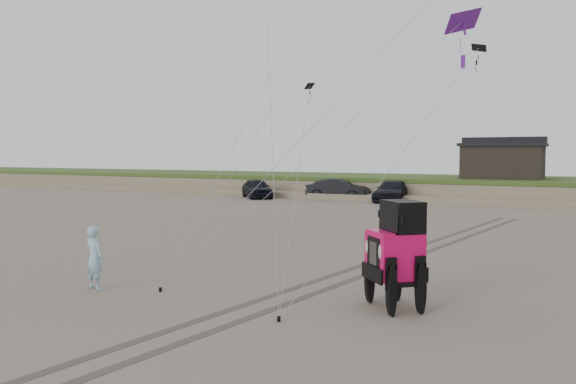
% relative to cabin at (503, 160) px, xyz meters
% --- Properties ---
extents(ground, '(160.00, 160.00, 0.00)m').
position_rel_cabin_xyz_m(ground, '(-2.00, -37.00, -3.24)').
color(ground, '#6B6054').
rests_on(ground, ground).
extents(dune_ridge, '(160.00, 14.25, 1.73)m').
position_rel_cabin_xyz_m(dune_ridge, '(-2.00, 0.50, -2.42)').
color(dune_ridge, '#7A6B54').
rests_on(dune_ridge, ground).
extents(cabin, '(6.40, 5.40, 3.35)m').
position_rel_cabin_xyz_m(cabin, '(0.00, 0.00, 0.00)').
color(cabin, black).
rests_on(cabin, dune_ridge).
extents(truck_a, '(4.70, 4.81, 1.63)m').
position_rel_cabin_xyz_m(truck_a, '(-18.60, -7.88, -2.42)').
color(truck_a, black).
rests_on(truck_a, ground).
extents(truck_b, '(5.23, 2.26, 1.67)m').
position_rel_cabin_xyz_m(truck_b, '(-11.91, -6.15, -2.40)').
color(truck_b, black).
rests_on(truck_b, ground).
extents(truck_c, '(2.79, 5.76, 1.62)m').
position_rel_cabin_xyz_m(truck_c, '(-7.39, -6.00, -2.43)').
color(truck_c, black).
rests_on(truck_c, ground).
extents(jeep, '(5.70, 5.57, 2.08)m').
position_rel_cabin_xyz_m(jeep, '(1.82, -35.52, -2.20)').
color(jeep, '#DE0B56').
rests_on(jeep, ground).
extents(man, '(0.69, 0.49, 1.75)m').
position_rel_cabin_xyz_m(man, '(-6.03, -37.50, -2.36)').
color(man, '#87C3D1').
rests_on(man, ground).
extents(stake_main, '(0.08, 0.08, 0.12)m').
position_rel_cabin_xyz_m(stake_main, '(-4.25, -36.90, -3.18)').
color(stake_main, black).
rests_on(stake_main, ground).
extents(stake_aux, '(0.08, 0.08, 0.12)m').
position_rel_cabin_xyz_m(stake_aux, '(-0.12, -37.77, -3.18)').
color(stake_aux, black).
rests_on(stake_aux, ground).
extents(tire_tracks, '(5.22, 29.74, 0.01)m').
position_rel_cabin_xyz_m(tire_tracks, '(0.00, -29.00, -3.23)').
color(tire_tracks, '#4C443D').
rests_on(tire_tracks, ground).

